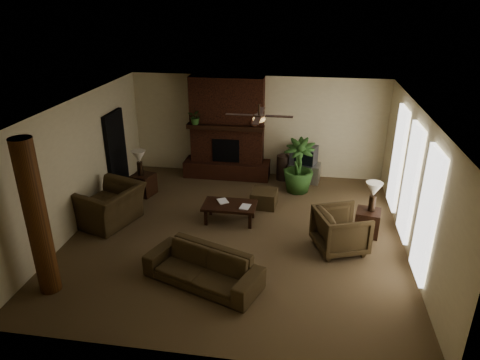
% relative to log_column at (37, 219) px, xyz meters
% --- Properties ---
extents(room_shell, '(7.00, 7.00, 7.00)m').
position_rel_log_column_xyz_m(room_shell, '(2.95, 2.40, 0.00)').
color(room_shell, brown).
rests_on(room_shell, ground).
extents(fireplace, '(2.40, 0.70, 2.80)m').
position_rel_log_column_xyz_m(fireplace, '(2.15, 5.62, -0.24)').
color(fireplace, '#451F12').
rests_on(fireplace, ground).
extents(windows, '(0.08, 3.65, 2.35)m').
position_rel_log_column_xyz_m(windows, '(6.40, 2.60, -0.05)').
color(windows, white).
rests_on(windows, ground).
extents(log_column, '(0.36, 0.36, 2.80)m').
position_rel_log_column_xyz_m(log_column, '(0.00, 0.00, 0.00)').
color(log_column, '#573115').
rests_on(log_column, ground).
extents(doorway, '(0.10, 1.00, 2.10)m').
position_rel_log_column_xyz_m(doorway, '(-0.49, 4.20, -0.35)').
color(doorway, black).
rests_on(doorway, ground).
extents(ceiling_fan, '(1.35, 1.35, 0.37)m').
position_rel_log_column_xyz_m(ceiling_fan, '(3.35, 2.70, 1.13)').
color(ceiling_fan, black).
rests_on(ceiling_fan, ceiling).
extents(sofa, '(2.21, 1.34, 0.83)m').
position_rel_log_column_xyz_m(sofa, '(2.62, 0.61, -0.98)').
color(sofa, '#3E301A').
rests_on(sofa, ground).
extents(armchair_left, '(1.25, 1.55, 1.18)m').
position_rel_log_column_xyz_m(armchair_left, '(0.02, 2.46, -0.81)').
color(armchair_left, '#3E301A').
rests_on(armchair_left, ground).
extents(armchair_right, '(1.15, 1.19, 0.97)m').
position_rel_log_column_xyz_m(armchair_right, '(5.11, 2.10, -0.92)').
color(armchair_right, '#3E301A').
rests_on(armchair_right, ground).
extents(coffee_table, '(1.20, 0.70, 0.43)m').
position_rel_log_column_xyz_m(coffee_table, '(2.69, 2.93, -1.03)').
color(coffee_table, black).
rests_on(coffee_table, ground).
extents(ottoman, '(0.64, 0.64, 0.40)m').
position_rel_log_column_xyz_m(ottoman, '(3.39, 3.82, -1.20)').
color(ottoman, '#3E301A').
rests_on(ottoman, ground).
extents(tv_stand, '(0.91, 0.61, 0.50)m').
position_rel_log_column_xyz_m(tv_stand, '(4.32, 5.55, -1.15)').
color(tv_stand, '#AFAFB1').
rests_on(tv_stand, ground).
extents(tv, '(0.78, 0.71, 0.52)m').
position_rel_log_column_xyz_m(tv, '(4.29, 5.54, -0.64)').
color(tv, '#39393C').
rests_on(tv, tv_stand).
extents(floor_vase, '(0.34, 0.34, 0.77)m').
position_rel_log_column_xyz_m(floor_vase, '(3.72, 5.55, -0.97)').
color(floor_vase, '#30221A').
rests_on(floor_vase, ground).
extents(floor_plant, '(0.97, 1.51, 0.80)m').
position_rel_log_column_xyz_m(floor_plant, '(4.16, 4.82, -1.00)').
color(floor_plant, '#2C5120').
rests_on(floor_plant, ground).
extents(side_table_left, '(0.62, 0.62, 0.55)m').
position_rel_log_column_xyz_m(side_table_left, '(0.24, 4.02, -1.12)').
color(side_table_left, black).
rests_on(side_table_left, ground).
extents(lamp_left, '(0.37, 0.37, 0.65)m').
position_rel_log_column_xyz_m(lamp_left, '(0.20, 3.99, -0.40)').
color(lamp_left, black).
rests_on(lamp_left, side_table_left).
extents(side_table_right, '(0.59, 0.59, 0.55)m').
position_rel_log_column_xyz_m(side_table_right, '(5.73, 2.84, -1.12)').
color(side_table_right, black).
rests_on(side_table_right, ground).
extents(lamp_right, '(0.41, 0.41, 0.65)m').
position_rel_log_column_xyz_m(lamp_right, '(5.77, 2.86, -0.40)').
color(lamp_right, black).
rests_on(lamp_right, side_table_right).
extents(mantel_plant, '(0.44, 0.48, 0.33)m').
position_rel_log_column_xyz_m(mantel_plant, '(1.36, 5.31, 0.32)').
color(mantel_plant, '#2C5120').
rests_on(mantel_plant, fireplace).
extents(mantel_vase, '(0.25, 0.26, 0.22)m').
position_rel_log_column_xyz_m(mantel_vase, '(2.94, 5.39, 0.27)').
color(mantel_vase, brown).
rests_on(mantel_vase, fireplace).
extents(book_a, '(0.20, 0.13, 0.29)m').
position_rel_log_column_xyz_m(book_a, '(2.42, 2.98, -0.83)').
color(book_a, '#999999').
rests_on(book_a, coffee_table).
extents(book_b, '(0.21, 0.06, 0.29)m').
position_rel_log_column_xyz_m(book_b, '(2.96, 2.85, -0.82)').
color(book_b, '#999999').
rests_on(book_b, coffee_table).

